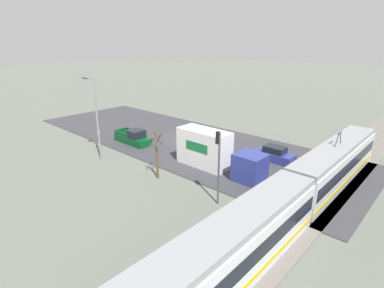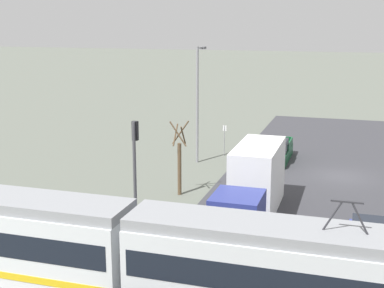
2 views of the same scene
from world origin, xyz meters
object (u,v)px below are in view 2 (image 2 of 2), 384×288
Objects in this scene: light_rail_tram at (130,252)px; pickup_truck at (276,152)px; box_truck at (253,186)px; street_lamp_near_crossing at (198,97)px; no_parking_sign at (224,138)px; street_tree at (179,162)px; traffic_light_pole at (135,164)px; sedan_car_0 at (368,242)px.

light_rail_tram is 22.56m from pickup_truck.
box_truck is 1.81× the size of pickup_truck.
street_lamp_near_crossing is 4.60m from no_parking_sign.
light_rail_tram is 12.70m from street_tree.
street_lamp_near_crossing is at bearing -85.31° from traffic_light_pole.
light_rail_tram is 23.16m from no_parking_sign.
pickup_truck is at bearing 112.50° from sedan_car_0.
no_parking_sign is at bearing -85.57° from light_rail_tram.
street_lamp_near_crossing is at bearing 16.91° from pickup_truck.
light_rail_tram is 10.33m from box_truck.
light_rail_tram is at bearing 99.53° from street_tree.
box_truck is 5.83m from street_tree.
pickup_truck is 0.60× the size of street_lamp_near_crossing.
light_rail_tram is 7.63× the size of sedan_car_0.
sedan_car_0 is at bearing -175.28° from traffic_light_pole.
pickup_truck is 17.32m from sedan_car_0.
street_lamp_near_crossing reaches higher than light_rail_tram.
light_rail_tram is at bearing 94.43° from no_parking_sign.
traffic_light_pole is 7.25m from street_tree.
box_truck is 3.85× the size of no_parking_sign.
street_tree is (11.27, -6.13, 1.41)m from sedan_car_0.
box_truck is 7.05m from traffic_light_pole.
box_truck is 2.28× the size of sedan_car_0.
street_tree is at bearing -89.63° from traffic_light_pole.
street_tree is (5.18, -2.65, 0.33)m from box_truck.
street_tree is 1.90× the size of no_parking_sign.
no_parking_sign is at bearing -90.87° from traffic_light_pole.
light_rail_tram reaches higher than sedan_car_0.
box_truck is at bearing 92.48° from pickup_truck.
sedan_car_0 is 0.47× the size of street_lamp_near_crossing.
traffic_light_pole reaches higher than sedan_car_0.
pickup_truck is 17.81m from traffic_light_pole.
street_tree is at bearing -80.47° from light_rail_tram.
pickup_truck is at bearing -115.17° from street_tree.
light_rail_tram is 6.18m from traffic_light_pole.
no_parking_sign is (10.96, -16.70, 0.77)m from sedan_car_0.
pickup_truck is 11.00m from street_tree.
sedan_car_0 is 11.67m from traffic_light_pole.
light_rail_tram reaches higher than pickup_truck.
street_tree is at bearing 98.41° from street_lamp_near_crossing.
pickup_truck is 0.89× the size of traffic_light_pole.
no_parking_sign is (-0.27, -17.62, -2.30)m from traffic_light_pole.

